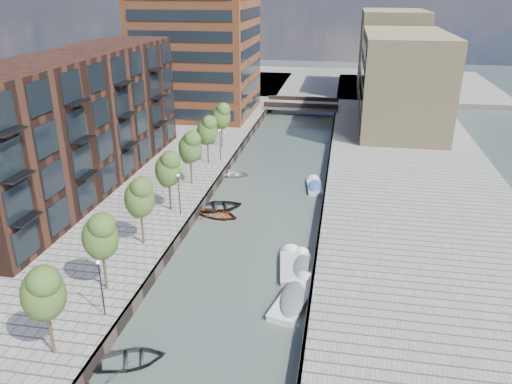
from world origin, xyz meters
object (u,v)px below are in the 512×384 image
(tree_1, at_px, (100,235))
(motorboat_2, at_px, (291,265))
(sloop_3, at_px, (231,176))
(tree_3, at_px, (168,168))
(sloop_0, at_px, (131,363))
(motorboat_3, at_px, (314,186))
(tree_0, at_px, (43,291))
(tree_6, at_px, (221,116))
(sloop_4, at_px, (218,209))
(motorboat_4, at_px, (301,266))
(motorboat_1, at_px, (295,298))
(tree_2, at_px, (139,196))
(car, at_px, (371,118))
(bridge, at_px, (302,105))
(tree_4, at_px, (190,146))
(sloop_2, at_px, (218,217))
(tree_5, at_px, (207,129))

(tree_1, bearing_deg, motorboat_2, 29.00)
(sloop_3, bearing_deg, tree_1, 175.73)
(tree_3, height_order, motorboat_2, tree_3)
(sloop_0, bearing_deg, motorboat_3, -39.96)
(tree_0, bearing_deg, tree_6, 90.00)
(tree_1, relative_size, tree_6, 1.00)
(sloop_4, distance_m, motorboat_4, 13.80)
(tree_1, xyz_separation_m, motorboat_1, (13.46, 2.26, -5.08))
(tree_0, height_order, tree_2, same)
(tree_6, bearing_deg, tree_1, -90.00)
(tree_0, height_order, sloop_3, tree_0)
(sloop_0, distance_m, sloop_4, 22.93)
(motorboat_2, xyz_separation_m, car, (7.77, 44.95, 1.58))
(bridge, bearing_deg, tree_4, -102.00)
(tree_3, bearing_deg, motorboat_1, -41.10)
(tree_0, distance_m, tree_4, 28.00)
(sloop_2, xyz_separation_m, car, (16.01, 36.74, 1.68))
(tree_5, relative_size, motorboat_3, 1.27)
(bridge, xyz_separation_m, car, (11.92, -9.03, 0.29))
(motorboat_1, bearing_deg, tree_5, 117.60)
(sloop_0, height_order, motorboat_3, motorboat_3)
(sloop_2, bearing_deg, tree_1, 178.85)
(tree_0, xyz_separation_m, sloop_4, (3.98, 23.96, -5.31))
(tree_6, relative_size, motorboat_4, 1.29)
(tree_2, relative_size, car, 1.50)
(tree_0, distance_m, car, 62.51)
(motorboat_4, bearing_deg, tree_5, 122.67)
(tree_1, relative_size, tree_3, 1.00)
(sloop_4, bearing_deg, tree_0, 146.29)
(motorboat_4, distance_m, car, 45.56)
(tree_1, bearing_deg, tree_2, 90.00)
(tree_4, relative_size, motorboat_4, 1.29)
(sloop_3, relative_size, motorboat_1, 0.76)
(tree_0, height_order, motorboat_4, tree_0)
(tree_5, distance_m, motorboat_3, 14.65)
(tree_5, bearing_deg, tree_3, -90.00)
(tree_5, xyz_separation_m, sloop_3, (3.10, -1.23, -5.31))
(tree_2, relative_size, motorboat_4, 1.29)
(tree_0, distance_m, sloop_0, 6.89)
(motorboat_3, height_order, motorboat_4, motorboat_3)
(sloop_0, xyz_separation_m, motorboat_2, (8.37, 12.99, 0.10))
(motorboat_3, bearing_deg, tree_2, -127.02)
(tree_3, relative_size, tree_4, 1.00)
(tree_5, bearing_deg, motorboat_3, -14.09)
(tree_0, relative_size, tree_3, 1.00)
(motorboat_3, bearing_deg, tree_5, 165.91)
(motorboat_1, bearing_deg, tree_4, 125.68)
(tree_4, relative_size, sloop_3, 1.32)
(tree_5, distance_m, car, 31.70)
(tree_5, bearing_deg, sloop_0, -82.82)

